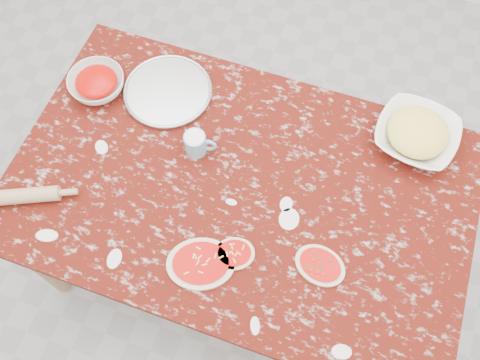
% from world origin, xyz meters
% --- Properties ---
extents(ground, '(4.00, 4.00, 0.00)m').
position_xyz_m(ground, '(0.00, 0.00, 0.00)').
color(ground, gray).
extents(worktable, '(1.60, 1.00, 0.75)m').
position_xyz_m(worktable, '(0.00, 0.00, 0.67)').
color(worktable, '#410D07').
rests_on(worktable, ground).
extents(pizza_tray, '(0.37, 0.37, 0.01)m').
position_xyz_m(pizza_tray, '(-0.39, 0.28, 0.76)').
color(pizza_tray, '#B2B2B7').
rests_on(pizza_tray, worktable).
extents(sauce_bowl, '(0.25, 0.25, 0.07)m').
position_xyz_m(sauce_bowl, '(-0.65, 0.21, 0.78)').
color(sauce_bowl, white).
rests_on(sauce_bowl, worktable).
extents(cheese_bowl, '(0.33, 0.33, 0.07)m').
position_xyz_m(cheese_bowl, '(0.53, 0.38, 0.79)').
color(cheese_bowl, white).
rests_on(cheese_bowl, worktable).
extents(flour_mug, '(0.11, 0.08, 0.09)m').
position_xyz_m(flour_mug, '(-0.19, 0.09, 0.80)').
color(flour_mug, '#74AACA').
rests_on(flour_mug, worktable).
extents(pizza_left, '(0.27, 0.24, 0.02)m').
position_xyz_m(pizza_left, '(-0.03, -0.31, 0.76)').
color(pizza_left, beige).
rests_on(pizza_left, worktable).
extents(pizza_mid, '(0.16, 0.15, 0.02)m').
position_xyz_m(pizza_mid, '(0.07, -0.24, 0.76)').
color(pizza_mid, beige).
rests_on(pizza_mid, worktable).
extents(pizza_right, '(0.19, 0.16, 0.02)m').
position_xyz_m(pizza_right, '(0.34, -0.18, 0.76)').
color(pizza_right, beige).
rests_on(pizza_right, worktable).
extents(rolling_pin, '(0.26, 0.16, 0.05)m').
position_xyz_m(rolling_pin, '(-0.69, -0.30, 0.78)').
color(rolling_pin, tan).
rests_on(rolling_pin, worktable).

